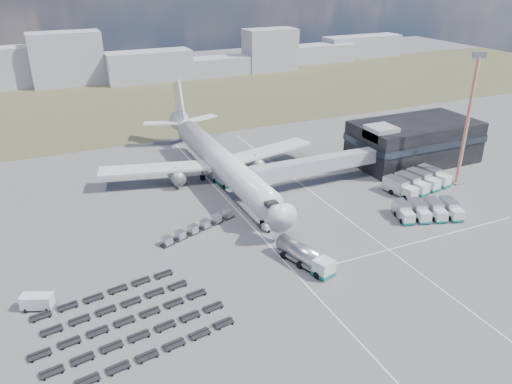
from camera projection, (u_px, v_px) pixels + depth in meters
name	position (u px, v px, depth m)	size (l,w,h in m)	color
ground	(284.00, 248.00, 85.99)	(420.00, 420.00, 0.00)	#565659
grass_strip	(142.00, 102.00, 177.06)	(420.00, 90.00, 0.01)	#4B472D
lane_markings	(324.00, 229.00, 92.14)	(47.12, 110.00, 0.01)	silver
terminal	(414.00, 141.00, 121.59)	(30.40, 16.40, 11.00)	black
jet_bridge	(307.00, 167.00, 106.77)	(30.30, 3.80, 7.05)	#939399
airliner	(218.00, 158.00, 110.59)	(51.59, 64.53, 17.62)	silver
skyline	(111.00, 63.00, 205.54)	(315.02, 25.82, 22.91)	#9798A5
fuel_tanker	(305.00, 256.00, 80.29)	(5.68, 11.40, 3.57)	silver
pushback_tug	(270.00, 226.00, 91.62)	(2.82, 1.59, 1.32)	silver
utility_van	(37.00, 302.00, 70.30)	(4.30, 1.95, 2.30)	silver
catering_truck	(223.00, 179.00, 110.27)	(3.32, 5.98, 2.59)	silver
service_trucks_near	(427.00, 210.00, 95.91)	(13.42, 9.91, 2.66)	silver
service_trucks_far	(417.00, 182.00, 107.87)	(15.07, 10.12, 3.09)	silver
uld_row	(199.00, 227.00, 90.99)	(16.06, 7.45, 1.52)	black
baggage_dollies	(126.00, 323.00, 67.52)	(26.91, 20.56, 0.66)	black
floodlight_mast	(468.00, 121.00, 105.26)	(2.70, 2.21, 28.67)	#CE4320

